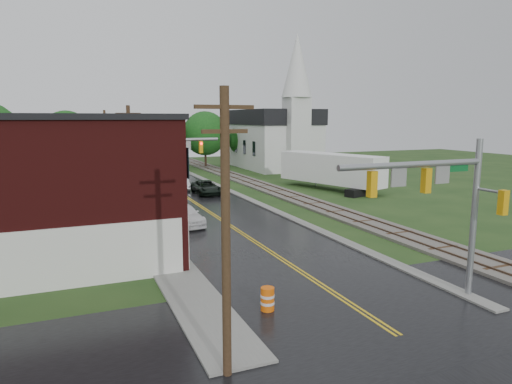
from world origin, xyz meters
TOP-DOWN VIEW (x-y plane):
  - ground at (0.00, 0.00)m, footprint 160.00×160.00m
  - main_road at (0.00, 30.00)m, footprint 10.00×90.00m
  - cross_road at (0.00, 2.00)m, footprint 60.00×9.00m
  - curb_right at (5.40, 35.00)m, footprint 0.80×70.00m
  - sidewalk_left at (-6.20, 25.00)m, footprint 2.40×50.00m
  - brick_building at (-12.48, 15.00)m, footprint 14.30×10.30m
  - yellow_house at (-11.00, 26.00)m, footprint 8.00×7.00m
  - darkred_building at (-10.00, 35.00)m, footprint 7.00×6.00m
  - church at (20.00, 53.74)m, footprint 10.40×18.40m
  - railroad at (10.00, 35.00)m, footprint 3.20×80.00m
  - traffic_signal_near at (3.47, 2.00)m, footprint 7.34×0.30m
  - traffic_signal_far at (-3.47, 27.00)m, footprint 7.34×0.43m
  - utility_pole_a at (-6.80, 0.00)m, footprint 1.80×0.28m
  - utility_pole_b at (-6.80, 22.00)m, footprint 1.80×0.28m
  - utility_pole_c at (-6.80, 44.00)m, footprint 1.80×0.28m
  - tree_left_c at (-13.85, 39.90)m, footprint 6.00×6.00m
  - tree_left_e at (-8.85, 45.90)m, footprint 6.40×6.40m
  - suv_dark at (2.43, 33.81)m, footprint 2.55×5.27m
  - sedan_silver at (0.80, 37.87)m, footprint 1.95×4.21m
  - pickup_white at (-3.20, 20.87)m, footprint 2.73×5.43m
  - semi_trailer at (16.39, 31.40)m, footprint 6.90×13.42m
  - construction_barrel at (-3.63, 4.00)m, footprint 0.71×0.71m

SIDE VIEW (x-z plane):
  - ground at x=0.00m, z-range 0.00..0.00m
  - main_road at x=0.00m, z-range -0.01..0.01m
  - cross_road at x=0.00m, z-range -0.01..0.01m
  - curb_right at x=5.40m, z-range -0.06..0.06m
  - sidewalk_left at x=-6.20m, z-range -0.06..0.06m
  - railroad at x=10.00m, z-range -0.04..0.26m
  - construction_barrel at x=-3.63m, z-range 0.00..1.02m
  - sedan_silver at x=0.80m, z-range 0.00..1.34m
  - suv_dark at x=2.43m, z-range 0.00..1.45m
  - pickup_white at x=-3.20m, z-range 0.00..1.51m
  - darkred_building at x=-10.00m, z-range 0.00..4.40m
  - semi_trailer at x=16.39m, z-range 0.37..4.46m
  - yellow_house at x=-11.00m, z-range 0.00..6.40m
  - brick_building at x=-12.48m, z-range 0.00..8.30m
  - tree_left_c at x=-13.85m, z-range 0.69..8.34m
  - utility_pole_a at x=-6.80m, z-range 0.22..9.22m
  - utility_pole_b at x=-6.80m, z-range 0.22..9.22m
  - utility_pole_c at x=-6.80m, z-range 0.22..9.22m
  - tree_left_e at x=-8.85m, z-range 0.73..8.89m
  - traffic_signal_near at x=3.47m, z-range 1.37..8.57m
  - traffic_signal_far at x=-3.47m, z-range 1.37..8.57m
  - church at x=20.00m, z-range -4.17..15.83m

